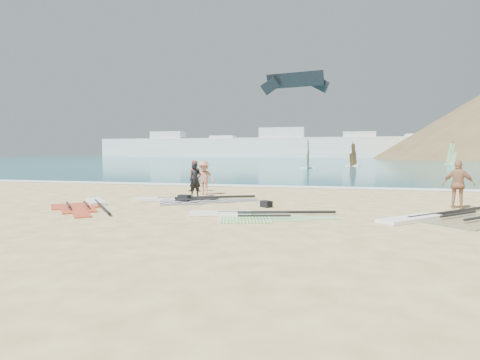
% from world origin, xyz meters
% --- Properties ---
extents(ground, '(300.00, 300.00, 0.00)m').
position_xyz_m(ground, '(0.00, 0.00, 0.00)').
color(ground, '#DCC481').
rests_on(ground, ground).
extents(sea, '(300.00, 240.00, 0.06)m').
position_xyz_m(sea, '(0.00, 132.00, 0.00)').
color(sea, '#0D4B60').
rests_on(sea, ground).
extents(surf_line, '(300.00, 1.20, 0.04)m').
position_xyz_m(surf_line, '(0.00, 12.30, 0.00)').
color(surf_line, white).
rests_on(surf_line, ground).
extents(far_town, '(160.00, 8.00, 12.00)m').
position_xyz_m(far_town, '(-15.72, 150.00, 4.49)').
color(far_town, white).
rests_on(far_town, ground).
extents(rig_grey, '(5.68, 3.66, 0.20)m').
position_xyz_m(rig_grey, '(-3.77, 4.04, 0.05)').
color(rig_grey, '#2A2A2C').
rests_on(rig_grey, ground).
extents(rig_green, '(5.23, 2.77, 0.20)m').
position_xyz_m(rig_green, '(0.03, 0.40, 0.05)').
color(rig_green, green).
rests_on(rig_green, ground).
extents(rig_orange, '(5.34, 4.94, 0.20)m').
position_xyz_m(rig_orange, '(6.42, 1.44, 0.05)').
color(rig_orange, orange).
rests_on(rig_orange, ground).
extents(rig_red, '(4.09, 4.90, 0.20)m').
position_xyz_m(rig_red, '(-6.99, 1.40, 0.05)').
color(rig_red, red).
rests_on(rig_red, ground).
extents(gear_bag_near, '(0.52, 0.40, 0.31)m').
position_xyz_m(gear_bag_near, '(-3.70, 3.75, 0.16)').
color(gear_bag_near, black).
rests_on(gear_bag_near, ground).
extents(gear_bag_far, '(0.54, 0.51, 0.26)m').
position_xyz_m(gear_bag_far, '(0.14, 2.92, 0.13)').
color(gear_bag_far, black).
rests_on(gear_bag_far, ground).
extents(person_wetsuit, '(0.72, 0.71, 1.67)m').
position_xyz_m(person_wetsuit, '(-3.89, 5.67, 0.84)').
color(person_wetsuit, black).
rests_on(person_wetsuit, ground).
extents(beachgoer_left, '(0.93, 0.77, 1.74)m').
position_xyz_m(beachgoer_left, '(-4.83, 8.22, 0.87)').
color(beachgoer_left, '#A55C4D').
rests_on(beachgoer_left, ground).
extents(beachgoer_mid, '(1.15, 0.67, 1.77)m').
position_xyz_m(beachgoer_mid, '(-3.82, 6.77, 0.88)').
color(beachgoer_mid, '#B26D5A').
rests_on(beachgoer_mid, ground).
extents(beachgoer_back, '(1.18, 0.71, 1.89)m').
position_xyz_m(beachgoer_back, '(7.46, 4.34, 0.94)').
color(beachgoer_back, '#A56E4C').
rests_on(beachgoer_back, ground).
extents(windsurfer_left, '(2.25, 2.73, 4.07)m').
position_xyz_m(windsurfer_left, '(-1.22, 41.92, 1.21)').
color(windsurfer_left, white).
rests_on(windsurfer_left, ground).
extents(windsurfer_centre, '(2.21, 2.39, 3.93)m').
position_xyz_m(windsurfer_centre, '(4.94, 51.58, 1.18)').
color(windsurfer_centre, white).
rests_on(windsurfer_centre, ground).
extents(windsurfer_right, '(2.42, 2.69, 4.25)m').
position_xyz_m(windsurfer_right, '(22.56, 66.88, 1.25)').
color(windsurfer_right, white).
rests_on(windsurfer_right, ground).
extents(kitesurf_kite, '(9.11, 2.50, 2.82)m').
position_xyz_m(kitesurf_kite, '(-3.02, 41.20, 11.55)').
color(kitesurf_kite, black).
rests_on(kitesurf_kite, ground).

